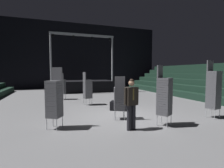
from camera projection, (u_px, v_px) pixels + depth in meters
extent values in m
cube|color=slate|center=(120.00, 118.00, 7.64)|extent=(22.00, 30.00, 0.10)
cube|color=black|center=(75.00, 56.00, 21.47)|extent=(22.00, 0.30, 8.00)
cube|color=black|center=(215.00, 100.00, 10.84)|extent=(0.75, 24.00, 0.45)
cube|color=black|center=(224.00, 92.00, 11.06)|extent=(0.75, 24.00, 0.45)
cube|color=black|center=(81.00, 86.00, 17.47)|extent=(6.22, 3.20, 1.08)
cylinder|color=#9EA0A8|center=(51.00, 58.00, 15.07)|extent=(0.16, 0.16, 4.29)
cylinder|color=#9EA0A8|center=(112.00, 59.00, 16.96)|extent=(0.16, 0.16, 4.29)
cube|color=#9EA0A8|center=(83.00, 35.00, 15.87)|extent=(5.92, 0.20, 0.20)
cylinder|color=black|center=(53.00, 35.00, 15.02)|extent=(0.18, 0.18, 0.22)
cylinder|color=black|center=(73.00, 37.00, 15.60)|extent=(0.18, 0.18, 0.22)
cylinder|color=black|center=(92.00, 38.00, 16.17)|extent=(0.18, 0.18, 0.22)
cylinder|color=black|center=(110.00, 39.00, 16.75)|extent=(0.18, 0.18, 0.22)
cylinder|color=black|center=(133.00, 117.00, 5.88)|extent=(0.15, 0.15, 0.86)
cylinder|color=black|center=(129.00, 118.00, 5.79)|extent=(0.15, 0.15, 0.86)
cube|color=silver|center=(132.00, 96.00, 5.73)|extent=(0.19, 0.13, 0.61)
cube|color=black|center=(131.00, 96.00, 5.79)|extent=(0.43, 0.29, 0.61)
cube|color=brown|center=(133.00, 94.00, 5.68)|extent=(0.06, 0.02, 0.39)
cylinder|color=black|center=(137.00, 95.00, 5.89)|extent=(0.11, 0.11, 0.56)
cylinder|color=black|center=(126.00, 96.00, 5.68)|extent=(0.11, 0.11, 0.56)
sphere|color=tan|center=(132.00, 83.00, 5.76)|extent=(0.20, 0.20, 0.20)
sphere|color=black|center=(132.00, 81.00, 5.75)|extent=(0.16, 0.16, 0.16)
cylinder|color=#B2B5BA|center=(171.00, 120.00, 6.36)|extent=(0.02, 0.02, 0.40)
cylinder|color=#B2B5BA|center=(167.00, 122.00, 6.07)|extent=(0.02, 0.02, 0.40)
cylinder|color=#B2B5BA|center=(161.00, 118.00, 6.61)|extent=(0.02, 0.02, 0.40)
cylinder|color=#B2B5BA|center=(157.00, 120.00, 6.32)|extent=(0.02, 0.02, 0.40)
cube|color=#4C4C51|center=(164.00, 114.00, 6.32)|extent=(0.60, 0.60, 0.08)
cube|color=#4C4C51|center=(164.00, 111.00, 6.32)|extent=(0.60, 0.60, 0.08)
cube|color=#4C4C51|center=(164.00, 109.00, 6.31)|extent=(0.60, 0.60, 0.08)
cube|color=#4C4C51|center=(164.00, 107.00, 6.31)|extent=(0.60, 0.60, 0.08)
cube|color=#4C4C51|center=(164.00, 104.00, 6.30)|extent=(0.60, 0.60, 0.08)
cube|color=#4C4C51|center=(164.00, 102.00, 6.29)|extent=(0.60, 0.60, 0.08)
cube|color=#4C4C51|center=(164.00, 100.00, 6.29)|extent=(0.60, 0.60, 0.08)
cube|color=#4C4C51|center=(164.00, 98.00, 6.28)|extent=(0.60, 0.60, 0.08)
cube|color=#4C4C51|center=(165.00, 95.00, 6.28)|extent=(0.60, 0.60, 0.08)
cube|color=#4C4C51|center=(165.00, 93.00, 6.27)|extent=(0.60, 0.60, 0.08)
cube|color=#4C4C51|center=(165.00, 91.00, 6.26)|extent=(0.60, 0.60, 0.08)
cube|color=#4C4C51|center=(165.00, 88.00, 6.26)|extent=(0.60, 0.60, 0.08)
cube|color=#4C4C51|center=(165.00, 86.00, 6.25)|extent=(0.60, 0.60, 0.08)
cube|color=#4C4C51|center=(165.00, 84.00, 6.25)|extent=(0.60, 0.60, 0.08)
cube|color=#4C4C51|center=(165.00, 81.00, 6.24)|extent=(0.60, 0.60, 0.08)
cube|color=#4C4C51|center=(165.00, 79.00, 6.23)|extent=(0.60, 0.60, 0.08)
cube|color=#4C4C51|center=(160.00, 71.00, 6.34)|extent=(0.37, 0.25, 0.46)
cylinder|color=#B2B5BA|center=(90.00, 101.00, 10.59)|extent=(0.02, 0.02, 0.40)
cylinder|color=#B2B5BA|center=(92.00, 102.00, 10.26)|extent=(0.02, 0.02, 0.40)
cylinder|color=#B2B5BA|center=(84.00, 101.00, 10.41)|extent=(0.02, 0.02, 0.40)
cylinder|color=#B2B5BA|center=(86.00, 102.00, 10.08)|extent=(0.02, 0.02, 0.40)
cube|color=#4C4C51|center=(88.00, 98.00, 10.32)|extent=(0.51, 0.51, 0.08)
cube|color=#4C4C51|center=(88.00, 96.00, 10.31)|extent=(0.51, 0.51, 0.08)
cube|color=#4C4C51|center=(88.00, 95.00, 10.31)|extent=(0.51, 0.51, 0.08)
cube|color=#4C4C51|center=(88.00, 93.00, 10.30)|extent=(0.51, 0.51, 0.08)
cube|color=#4C4C51|center=(88.00, 92.00, 10.29)|extent=(0.51, 0.51, 0.08)
cube|color=#4C4C51|center=(88.00, 90.00, 10.29)|extent=(0.51, 0.51, 0.08)
cube|color=#4C4C51|center=(88.00, 89.00, 10.28)|extent=(0.51, 0.51, 0.08)
cube|color=#4C4C51|center=(88.00, 88.00, 10.28)|extent=(0.51, 0.51, 0.08)
cube|color=#4C4C51|center=(88.00, 86.00, 10.27)|extent=(0.51, 0.51, 0.08)
cube|color=#4C4C51|center=(88.00, 85.00, 10.27)|extent=(0.51, 0.51, 0.08)
cube|color=#4C4C51|center=(88.00, 83.00, 10.26)|extent=(0.51, 0.51, 0.08)
cube|color=#4C4C51|center=(88.00, 82.00, 10.25)|extent=(0.51, 0.51, 0.08)
cube|color=#4C4C51|center=(88.00, 81.00, 10.25)|extent=(0.51, 0.51, 0.08)
cube|color=#4C4C51|center=(84.00, 76.00, 10.13)|extent=(0.12, 0.41, 0.46)
cylinder|color=#B2B5BA|center=(61.00, 96.00, 12.59)|extent=(0.02, 0.02, 0.40)
cylinder|color=#B2B5BA|center=(66.00, 96.00, 12.55)|extent=(0.02, 0.02, 0.40)
cylinder|color=#B2B5BA|center=(58.00, 97.00, 12.21)|extent=(0.02, 0.02, 0.40)
cylinder|color=#B2B5BA|center=(64.00, 97.00, 12.18)|extent=(0.02, 0.02, 0.40)
cube|color=#4C4C51|center=(62.00, 93.00, 12.37)|extent=(0.58, 0.58, 0.08)
cube|color=#4C4C51|center=(62.00, 92.00, 12.36)|extent=(0.58, 0.58, 0.08)
cube|color=#4C4C51|center=(62.00, 91.00, 12.35)|extent=(0.58, 0.58, 0.08)
cube|color=#4C4C51|center=(62.00, 90.00, 12.35)|extent=(0.58, 0.58, 0.08)
cube|color=#4C4C51|center=(62.00, 89.00, 12.34)|extent=(0.58, 0.58, 0.08)
cube|color=#4C4C51|center=(62.00, 87.00, 12.34)|extent=(0.58, 0.58, 0.08)
cube|color=#4C4C51|center=(62.00, 86.00, 12.33)|extent=(0.58, 0.58, 0.08)
cube|color=#4C4C51|center=(62.00, 85.00, 12.32)|extent=(0.58, 0.58, 0.08)
cube|color=#4C4C51|center=(62.00, 84.00, 12.32)|extent=(0.58, 0.58, 0.08)
cube|color=#4C4C51|center=(62.00, 83.00, 12.31)|extent=(0.58, 0.58, 0.08)
cube|color=#4C4C51|center=(62.00, 81.00, 12.31)|extent=(0.58, 0.58, 0.08)
cube|color=#4C4C51|center=(62.00, 80.00, 12.30)|extent=(0.58, 0.58, 0.08)
cube|color=#4C4C51|center=(61.00, 77.00, 12.09)|extent=(0.39, 0.21, 0.46)
cylinder|color=#B2B5BA|center=(220.00, 113.00, 7.36)|extent=(0.02, 0.02, 0.40)
cylinder|color=#B2B5BA|center=(215.00, 115.00, 7.17)|extent=(0.02, 0.02, 0.40)
cylinder|color=#B2B5BA|center=(211.00, 112.00, 7.69)|extent=(0.02, 0.02, 0.40)
cylinder|color=#B2B5BA|center=(206.00, 113.00, 7.50)|extent=(0.02, 0.02, 0.40)
cube|color=#4C4C51|center=(213.00, 108.00, 7.41)|extent=(0.51, 0.51, 0.08)
cube|color=#4C4C51|center=(213.00, 106.00, 7.40)|extent=(0.51, 0.51, 0.08)
cube|color=#4C4C51|center=(213.00, 104.00, 7.40)|extent=(0.51, 0.51, 0.08)
cube|color=#4C4C51|center=(213.00, 102.00, 7.39)|extent=(0.51, 0.51, 0.08)
cube|color=#4C4C51|center=(213.00, 100.00, 7.39)|extent=(0.51, 0.51, 0.08)
cube|color=#4C4C51|center=(213.00, 98.00, 7.38)|extent=(0.51, 0.51, 0.08)
cube|color=#4C4C51|center=(213.00, 96.00, 7.37)|extent=(0.51, 0.51, 0.08)
cube|color=#4C4C51|center=(213.00, 94.00, 7.37)|extent=(0.51, 0.51, 0.08)
cube|color=#4C4C51|center=(214.00, 92.00, 7.36)|extent=(0.51, 0.51, 0.08)
cube|color=#4C4C51|center=(214.00, 90.00, 7.36)|extent=(0.51, 0.51, 0.08)
cube|color=#4C4C51|center=(214.00, 88.00, 7.35)|extent=(0.51, 0.51, 0.08)
cube|color=#4C4C51|center=(214.00, 86.00, 7.35)|extent=(0.51, 0.51, 0.08)
cube|color=#4C4C51|center=(214.00, 84.00, 7.34)|extent=(0.51, 0.51, 0.08)
cube|color=#4C4C51|center=(214.00, 82.00, 7.33)|extent=(0.51, 0.51, 0.08)
cube|color=#4C4C51|center=(214.00, 80.00, 7.33)|extent=(0.51, 0.51, 0.08)
cube|color=#4C4C51|center=(214.00, 78.00, 7.32)|extent=(0.51, 0.51, 0.08)
cube|color=#4C4C51|center=(214.00, 76.00, 7.32)|extent=(0.51, 0.51, 0.08)
cube|color=#4C4C51|center=(214.00, 74.00, 7.31)|extent=(0.51, 0.51, 0.08)
cube|color=#4C4C51|center=(214.00, 72.00, 7.30)|extent=(0.51, 0.51, 0.08)
cube|color=#4C4C51|center=(210.00, 66.00, 7.45)|extent=(0.41, 0.12, 0.46)
cylinder|color=#B2B5BA|center=(115.00, 113.00, 7.38)|extent=(0.02, 0.02, 0.40)
cylinder|color=#B2B5BA|center=(123.00, 113.00, 7.40)|extent=(0.02, 0.02, 0.40)
cylinder|color=#B2B5BA|center=(115.00, 116.00, 7.00)|extent=(0.02, 0.02, 0.40)
cylinder|color=#B2B5BA|center=(124.00, 115.00, 7.02)|extent=(0.02, 0.02, 0.40)
cube|color=#4C4C51|center=(119.00, 109.00, 7.18)|extent=(0.55, 0.55, 0.08)
cube|color=#4C4C51|center=(119.00, 107.00, 7.18)|extent=(0.55, 0.55, 0.08)
cube|color=#4C4C51|center=(119.00, 105.00, 7.17)|extent=(0.55, 0.55, 0.08)
cube|color=#4C4C51|center=(119.00, 103.00, 7.16)|extent=(0.55, 0.55, 0.08)
cube|color=#4C4C51|center=(119.00, 101.00, 7.16)|extent=(0.55, 0.55, 0.08)
cube|color=#4C4C51|center=(119.00, 99.00, 7.15)|extent=(0.55, 0.55, 0.08)
cube|color=#4C4C51|center=(119.00, 97.00, 7.15)|extent=(0.55, 0.55, 0.08)
cube|color=#4C4C51|center=(119.00, 94.00, 7.14)|extent=(0.55, 0.55, 0.08)
cube|color=#4C4C51|center=(119.00, 92.00, 7.14)|extent=(0.55, 0.55, 0.08)
cube|color=#4C4C51|center=(119.00, 90.00, 7.13)|extent=(0.55, 0.55, 0.08)
cube|color=#4C4C51|center=(120.00, 88.00, 7.12)|extent=(0.55, 0.55, 0.08)
cube|color=#4C4C51|center=(120.00, 82.00, 6.91)|extent=(0.40, 0.17, 0.46)
cylinder|color=#B2B5BA|center=(57.00, 125.00, 5.75)|extent=(0.02, 0.02, 0.40)
cylinder|color=#B2B5BA|center=(47.00, 124.00, 5.84)|extent=(0.02, 0.02, 0.40)
cylinder|color=#B2B5BA|center=(63.00, 122.00, 6.12)|extent=(0.02, 0.02, 0.40)
cylinder|color=#B2B5BA|center=(53.00, 121.00, 6.21)|extent=(0.02, 0.02, 0.40)
cube|color=#4C4C51|center=(55.00, 116.00, 5.97)|extent=(0.61, 0.61, 0.08)
cube|color=#4C4C51|center=(55.00, 114.00, 5.96)|extent=(0.61, 0.61, 0.08)
cube|color=#4C4C51|center=(55.00, 111.00, 5.96)|extent=(0.61, 0.61, 0.08)
cube|color=#4C4C51|center=(54.00, 109.00, 5.95)|extent=(0.61, 0.61, 0.08)
cube|color=#4C4C51|center=(54.00, 106.00, 5.94)|extent=(0.61, 0.61, 0.08)
cube|color=#4C4C51|center=(54.00, 104.00, 5.94)|extent=(0.61, 0.61, 0.08)
cube|color=#4C4C51|center=(54.00, 102.00, 5.93)|extent=(0.61, 0.61, 0.08)
cube|color=#4C4C51|center=(54.00, 99.00, 5.93)|extent=(0.61, 0.61, 0.08)
cube|color=#4C4C51|center=(54.00, 97.00, 5.92)|extent=(0.61, 0.61, 0.08)
cube|color=#4C4C51|center=(54.00, 94.00, 5.91)|extent=(0.61, 0.61, 0.08)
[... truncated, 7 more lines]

